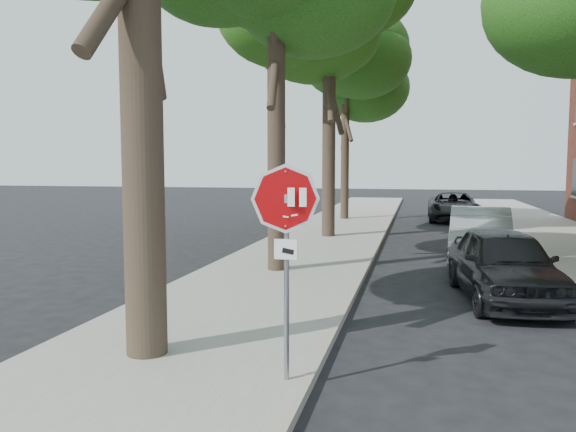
% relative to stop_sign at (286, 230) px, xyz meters
% --- Properties ---
extents(ground, '(120.00, 120.00, 0.00)m').
position_rel_stop_sign_xyz_m(ground, '(0.70, 0.03, -1.95)').
color(ground, black).
rests_on(ground, ground).
extents(sidewalk_left, '(4.00, 55.00, 0.12)m').
position_rel_stop_sign_xyz_m(sidewalk_left, '(-1.80, 12.03, -1.89)').
color(sidewalk_left, gray).
rests_on(sidewalk_left, ground).
extents(curb_left, '(0.12, 55.00, 0.13)m').
position_rel_stop_sign_xyz_m(curb_left, '(0.25, 12.03, -1.88)').
color(curb_left, '#9E9384').
rests_on(curb_left, ground).
extents(curb_right, '(0.12, 55.00, 0.13)m').
position_rel_stop_sign_xyz_m(curb_right, '(4.65, 12.03, -1.88)').
color(curb_right, '#9E9384').
rests_on(curb_right, ground).
extents(stop_sign, '(0.76, 0.34, 2.61)m').
position_rel_stop_sign_xyz_m(stop_sign, '(0.00, 0.00, 0.00)').
color(stop_sign, gray).
rests_on(stop_sign, sidewalk_left).
extents(tree_mid_b, '(5.88, 5.46, 10.36)m').
position_rel_stop_sign_xyz_m(tree_mid_b, '(-1.72, 14.15, 6.05)').
color(tree_mid_b, black).
rests_on(tree_mid_b, sidewalk_left).
extents(tree_far, '(5.29, 4.91, 9.33)m').
position_rel_stop_sign_xyz_m(tree_far, '(-2.02, 21.14, 5.26)').
color(tree_far, black).
rests_on(tree_far, sidewalk_left).
extents(car_a, '(2.19, 4.47, 1.47)m').
position_rel_stop_sign_xyz_m(car_a, '(3.22, 5.40, -1.22)').
color(car_a, black).
rests_on(car_a, ground).
extents(car_b, '(1.97, 4.74, 1.52)m').
position_rel_stop_sign_xyz_m(car_b, '(3.24, 10.16, -1.19)').
color(car_b, '#A1A4A9').
rests_on(car_b, ground).
extents(car_d, '(2.35, 5.08, 1.41)m').
position_rel_stop_sign_xyz_m(car_d, '(3.22, 22.20, -1.24)').
color(car_d, black).
rests_on(car_d, ground).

